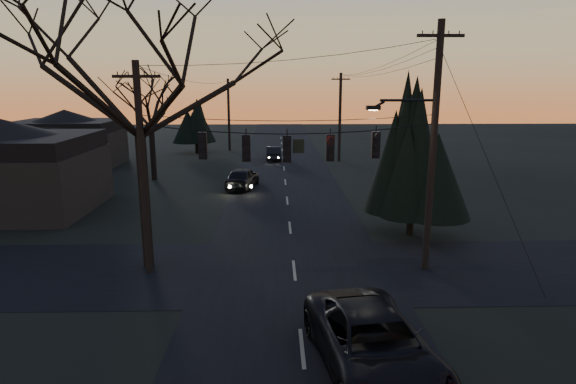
{
  "coord_description": "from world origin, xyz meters",
  "views": [
    {
      "loc": [
        -0.75,
        -8.81,
        7.73
      ],
      "look_at": [
        -0.27,
        9.53,
        3.49
      ],
      "focal_mm": 30.0,
      "sensor_mm": 36.0,
      "label": 1
    }
  ],
  "objects_px": {
    "evergreen_right": "(414,150)",
    "sedan_oncoming_a": "(243,178)",
    "utility_pole_left": "(150,272)",
    "bare_tree_left": "(136,81)",
    "utility_pole_right": "(425,269)",
    "utility_pole_far_r": "(339,161)",
    "utility_pole_far_l": "(230,150)",
    "suv_near": "(374,345)",
    "sedan_oncoming_b": "(274,153)"
  },
  "relations": [
    {
      "from": "utility_pole_right",
      "to": "bare_tree_left",
      "type": "relative_size",
      "value": 0.9
    },
    {
      "from": "utility_pole_right",
      "to": "utility_pole_left",
      "type": "distance_m",
      "value": 11.5
    },
    {
      "from": "utility_pole_far_r",
      "to": "evergreen_right",
      "type": "relative_size",
      "value": 1.12
    },
    {
      "from": "utility_pole_right",
      "to": "sedan_oncoming_a",
      "type": "height_order",
      "value": "utility_pole_right"
    },
    {
      "from": "sedan_oncoming_a",
      "to": "sedan_oncoming_b",
      "type": "distance_m",
      "value": 13.29
    },
    {
      "from": "sedan_oncoming_a",
      "to": "utility_pole_right",
      "type": "bearing_deg",
      "value": 128.16
    },
    {
      "from": "utility_pole_far_l",
      "to": "bare_tree_left",
      "type": "height_order",
      "value": "bare_tree_left"
    },
    {
      "from": "bare_tree_left",
      "to": "suv_near",
      "type": "xyz_separation_m",
      "value": [
        8.04,
        -7.92,
        -6.91
      ]
    },
    {
      "from": "utility_pole_far_r",
      "to": "evergreen_right",
      "type": "xyz_separation_m",
      "value": [
        0.65,
        -23.25,
        4.39
      ]
    },
    {
      "from": "sedan_oncoming_a",
      "to": "utility_pole_far_r",
      "type": "bearing_deg",
      "value": -116.3
    },
    {
      "from": "evergreen_right",
      "to": "suv_near",
      "type": "height_order",
      "value": "evergreen_right"
    },
    {
      "from": "utility_pole_left",
      "to": "utility_pole_far_l",
      "type": "relative_size",
      "value": 1.06
    },
    {
      "from": "utility_pole_left",
      "to": "bare_tree_left",
      "type": "height_order",
      "value": "bare_tree_left"
    },
    {
      "from": "suv_near",
      "to": "sedan_oncoming_a",
      "type": "distance_m",
      "value": 23.77
    },
    {
      "from": "evergreen_right",
      "to": "utility_pole_left",
      "type": "bearing_deg",
      "value": -158.66
    },
    {
      "from": "utility_pole_far_r",
      "to": "suv_near",
      "type": "relative_size",
      "value": 1.42
    },
    {
      "from": "utility_pole_far_r",
      "to": "utility_pole_left",
      "type": "bearing_deg",
      "value": -112.33
    },
    {
      "from": "suv_near",
      "to": "sedan_oncoming_a",
      "type": "height_order",
      "value": "suv_near"
    },
    {
      "from": "evergreen_right",
      "to": "sedan_oncoming_a",
      "type": "xyz_separation_m",
      "value": [
        -9.35,
        11.23,
        -3.61
      ]
    },
    {
      "from": "sedan_oncoming_b",
      "to": "utility_pole_far_r",
      "type": "bearing_deg",
      "value": 170.36
    },
    {
      "from": "utility_pole_left",
      "to": "sedan_oncoming_a",
      "type": "distance_m",
      "value": 16.23
    },
    {
      "from": "utility_pole_right",
      "to": "bare_tree_left",
      "type": "bearing_deg",
      "value": 176.75
    },
    {
      "from": "utility_pole_right",
      "to": "utility_pole_far_r",
      "type": "xyz_separation_m",
      "value": [
        0.0,
        28.0,
        0.0
      ]
    },
    {
      "from": "utility_pole_left",
      "to": "sedan_oncoming_b",
      "type": "bearing_deg",
      "value": 80.11
    },
    {
      "from": "utility_pole_right",
      "to": "utility_pole_left",
      "type": "bearing_deg",
      "value": 180.0
    },
    {
      "from": "evergreen_right",
      "to": "suv_near",
      "type": "relative_size",
      "value": 1.26
    },
    {
      "from": "suv_near",
      "to": "utility_pole_left",
      "type": "bearing_deg",
      "value": 128.59
    },
    {
      "from": "sedan_oncoming_a",
      "to": "utility_pole_far_l",
      "type": "bearing_deg",
      "value": -72.46
    },
    {
      "from": "utility_pole_far_l",
      "to": "sedan_oncoming_b",
      "type": "distance_m",
      "value": 8.61
    },
    {
      "from": "utility_pole_left",
      "to": "sedan_oncoming_a",
      "type": "bearing_deg",
      "value": 80.06
    },
    {
      "from": "utility_pole_right",
      "to": "utility_pole_far_r",
      "type": "relative_size",
      "value": 1.18
    },
    {
      "from": "sedan_oncoming_a",
      "to": "bare_tree_left",
      "type": "bearing_deg",
      "value": 88.49
    },
    {
      "from": "utility_pole_right",
      "to": "utility_pole_left",
      "type": "relative_size",
      "value": 1.18
    },
    {
      "from": "utility_pole_right",
      "to": "sedan_oncoming_a",
      "type": "xyz_separation_m",
      "value": [
        -8.7,
        15.97,
        0.77
      ]
    },
    {
      "from": "utility_pole_right",
      "to": "evergreen_right",
      "type": "xyz_separation_m",
      "value": [
        0.65,
        4.75,
        4.39
      ]
    },
    {
      "from": "utility_pole_right",
      "to": "suv_near",
      "type": "distance_m",
      "value": 8.17
    },
    {
      "from": "sedan_oncoming_b",
      "to": "sedan_oncoming_a",
      "type": "bearing_deg",
      "value": 79.97
    },
    {
      "from": "utility_pole_far_r",
      "to": "utility_pole_far_l",
      "type": "xyz_separation_m",
      "value": [
        -11.5,
        8.0,
        0.0
      ]
    },
    {
      "from": "evergreen_right",
      "to": "sedan_oncoming_b",
      "type": "distance_m",
      "value": 25.6
    },
    {
      "from": "utility_pole_left",
      "to": "suv_near",
      "type": "distance_m",
      "value": 10.72
    },
    {
      "from": "utility_pole_far_l",
      "to": "evergreen_right",
      "type": "height_order",
      "value": "evergreen_right"
    },
    {
      "from": "utility_pole_far_r",
      "to": "sedan_oncoming_a",
      "type": "distance_m",
      "value": 14.87
    },
    {
      "from": "bare_tree_left",
      "to": "utility_pole_right",
      "type": "bearing_deg",
      "value": -3.25
    },
    {
      "from": "utility_pole_far_r",
      "to": "utility_pole_far_l",
      "type": "distance_m",
      "value": 14.01
    },
    {
      "from": "utility_pole_right",
      "to": "utility_pole_far_l",
      "type": "bearing_deg",
      "value": 107.72
    },
    {
      "from": "sedan_oncoming_a",
      "to": "sedan_oncoming_b",
      "type": "height_order",
      "value": "sedan_oncoming_a"
    },
    {
      "from": "evergreen_right",
      "to": "sedan_oncoming_b",
      "type": "xyz_separation_m",
      "value": [
        -7.08,
        24.32,
        -3.72
      ]
    },
    {
      "from": "utility_pole_left",
      "to": "utility_pole_far_l",
      "type": "distance_m",
      "value": 36.0
    },
    {
      "from": "bare_tree_left",
      "to": "evergreen_right",
      "type": "distance_m",
      "value": 13.43
    },
    {
      "from": "bare_tree_left",
      "to": "utility_pole_far_l",
      "type": "bearing_deg",
      "value": 89.68
    }
  ]
}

